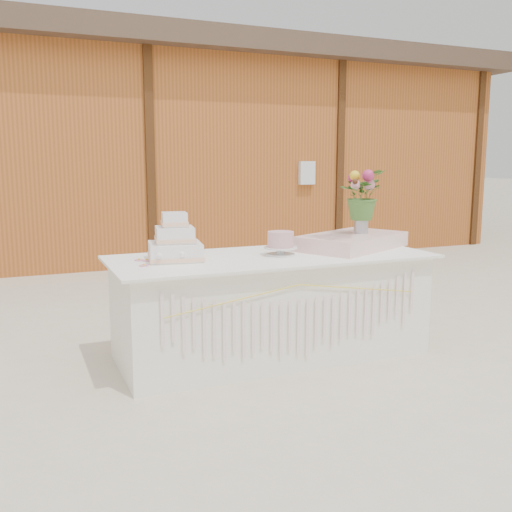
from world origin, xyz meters
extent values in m
plane|color=beige|center=(0.00, 0.00, 0.00)|extent=(80.00, 80.00, 0.00)
cube|color=#A65322|center=(0.00, 6.00, 1.50)|extent=(12.00, 4.00, 3.00)
cube|color=#463427|center=(0.00, 6.00, 3.15)|extent=(12.60, 4.60, 0.30)
cube|color=white|center=(0.00, 0.00, 0.38)|extent=(2.28, 0.88, 0.75)
cube|color=white|center=(0.00, 0.00, 0.76)|extent=(2.40, 1.00, 0.02)
cube|color=white|center=(-0.72, 0.08, 0.83)|extent=(0.42, 0.42, 0.12)
cube|color=#FFC4A1|center=(-0.72, 0.08, 0.79)|extent=(0.43, 0.43, 0.03)
cube|color=white|center=(-0.72, 0.08, 0.95)|extent=(0.30, 0.30, 0.11)
cube|color=#FFC4A1|center=(-0.72, 0.08, 0.92)|extent=(0.31, 0.31, 0.03)
cube|color=white|center=(-0.72, 0.08, 1.06)|extent=(0.20, 0.20, 0.10)
cube|color=#FFC4A1|center=(-0.72, 0.08, 1.03)|extent=(0.21, 0.21, 0.03)
cylinder|color=silver|center=(0.06, -0.03, 0.78)|extent=(0.21, 0.21, 0.01)
cylinder|color=silver|center=(0.06, -0.03, 0.80)|extent=(0.06, 0.06, 0.04)
cylinder|color=silver|center=(0.06, -0.03, 0.83)|extent=(0.25, 0.25, 0.01)
cylinder|color=#ECAAB6|center=(0.06, -0.03, 0.89)|extent=(0.20, 0.20, 0.12)
cube|color=#F8D0C7|center=(0.74, 0.07, 0.83)|extent=(1.06, 0.88, 0.12)
cylinder|color=#B1B1B6|center=(0.85, 0.10, 0.96)|extent=(0.12, 0.12, 0.16)
imported|color=#3F6B2A|center=(0.85, 0.10, 1.25)|extent=(0.48, 0.46, 0.41)
camera|label=1|loc=(-1.75, -3.82, 1.46)|focal=40.00mm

